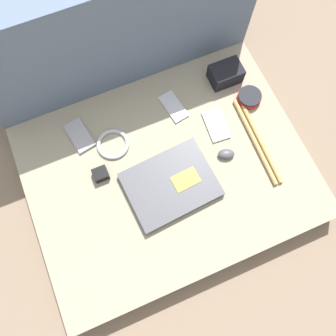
# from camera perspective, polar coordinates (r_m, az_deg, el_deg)

# --- Properties ---
(ground_plane) EXTENTS (8.00, 8.00, 0.00)m
(ground_plane) POSITION_cam_1_polar(r_m,az_deg,el_deg) (1.28, -0.00, -1.69)
(ground_plane) COLOR #7A6651
(couch_seat) EXTENTS (1.00, 0.77, 0.11)m
(couch_seat) POSITION_cam_1_polar(r_m,az_deg,el_deg) (1.22, -0.00, -1.02)
(couch_seat) COLOR gray
(couch_seat) RESTS_ON ground_plane
(couch_backrest) EXTENTS (1.00, 0.20, 0.54)m
(couch_backrest) POSITION_cam_1_polar(r_m,az_deg,el_deg) (1.26, -9.35, 21.92)
(couch_backrest) COLOR slate
(couch_backrest) RESTS_ON ground_plane
(laptop) EXTENTS (0.32, 0.25, 0.03)m
(laptop) POSITION_cam_1_polar(r_m,az_deg,el_deg) (1.14, 0.46, -2.90)
(laptop) COLOR #47474C
(laptop) RESTS_ON couch_seat
(computer_mouse) EXTENTS (0.07, 0.06, 0.03)m
(computer_mouse) POSITION_cam_1_polar(r_m,az_deg,el_deg) (1.20, 10.11, 2.41)
(computer_mouse) COLOR #4C4C51
(computer_mouse) RESTS_ON couch_seat
(speaker_puck) EXTENTS (0.09, 0.09, 0.03)m
(speaker_puck) POSITION_cam_1_polar(r_m,az_deg,el_deg) (1.31, 13.96, 11.84)
(speaker_puck) COLOR red
(speaker_puck) RESTS_ON couch_seat
(phone_silver) EXTENTS (0.09, 0.14, 0.01)m
(phone_silver) POSITION_cam_1_polar(r_m,az_deg,el_deg) (1.26, -15.14, 5.45)
(phone_silver) COLOR #99999E
(phone_silver) RESTS_ON couch_seat
(phone_black) EXTENTS (0.08, 0.13, 0.01)m
(phone_black) POSITION_cam_1_polar(r_m,az_deg,el_deg) (1.24, 8.34, 7.42)
(phone_black) COLOR #B7B7BC
(phone_black) RESTS_ON couch_seat
(phone_small) EXTENTS (0.08, 0.14, 0.01)m
(phone_small) POSITION_cam_1_polar(r_m,az_deg,el_deg) (1.27, 0.95, 10.65)
(phone_small) COLOR #B7B7BC
(phone_small) RESTS_ON couch_seat
(camera_pouch) EXTENTS (0.12, 0.09, 0.07)m
(camera_pouch) POSITION_cam_1_polar(r_m,az_deg,el_deg) (1.32, 10.00, 15.84)
(camera_pouch) COLOR black
(camera_pouch) RESTS_ON couch_seat
(charger_brick) EXTENTS (0.05, 0.05, 0.03)m
(charger_brick) POSITION_cam_1_polar(r_m,az_deg,el_deg) (1.17, -11.65, -1.05)
(charger_brick) COLOR black
(charger_brick) RESTS_ON couch_seat
(cable_coil) EXTENTS (0.12, 0.12, 0.01)m
(cable_coil) POSITION_cam_1_polar(r_m,az_deg,el_deg) (1.21, -9.57, 4.13)
(cable_coil) COLOR #B2B2B7
(cable_coil) RESTS_ON couch_seat
(drumstick_pair) EXTENTS (0.05, 0.35, 0.02)m
(drumstick_pair) POSITION_cam_1_polar(r_m,az_deg,el_deg) (1.25, 15.26, 4.70)
(drumstick_pair) COLOR tan
(drumstick_pair) RESTS_ON couch_seat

